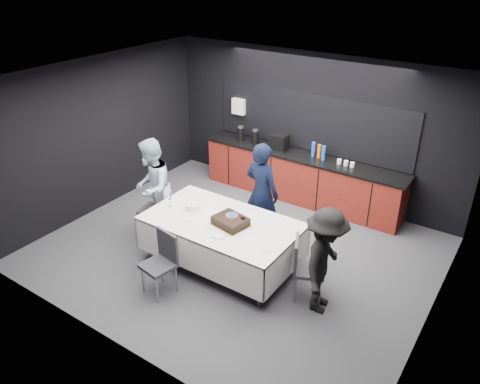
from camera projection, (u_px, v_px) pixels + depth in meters
The scene contains 18 objects.
ground at pixel (237, 251), 7.66m from camera, with size 6.00×6.00×0.00m, color #45454A.
room_shell at pixel (236, 145), 6.80m from camera, with size 6.04×5.04×2.82m.
kitchenette at pixel (300, 173), 9.05m from camera, with size 4.10×0.64×2.05m.
party_table at pixel (222, 229), 7.07m from camera, with size 2.32×1.32×0.78m.
cake_assembly at pixel (231, 221), 6.87m from camera, with size 0.58×0.50×0.16m.
plate_stack at pixel (193, 206), 7.30m from camera, with size 0.24×0.24×0.10m, color white.
loose_plate_near at pixel (189, 219), 7.03m from camera, with size 0.18×0.18×0.01m, color white.
loose_plate_right_a at pixel (271, 232), 6.71m from camera, with size 0.22×0.22×0.01m, color white.
loose_plate_right_b at pixel (265, 248), 6.35m from camera, with size 0.18×0.18×0.01m, color white.
loose_plate_far at pixel (248, 210), 7.29m from camera, with size 0.18×0.18×0.01m, color white.
fork_pile at pixel (219, 236), 6.60m from camera, with size 0.17×0.11×0.03m, color white.
champagne_flute at pixel (169, 197), 7.32m from camera, with size 0.06×0.06×0.22m.
chair_left at pixel (157, 206), 7.89m from camera, with size 0.49×0.49×0.92m.
chair_right at pixel (304, 264), 6.44m from camera, with size 0.56×0.56×0.92m.
chair_near at pixel (162, 258), 6.57m from camera, with size 0.49×0.49×0.92m.
person_center at pixel (262, 192), 7.64m from camera, with size 0.63×0.41×1.72m, color black.
person_left at pixel (152, 187), 7.84m from camera, with size 0.82×0.64×1.69m, color #A6C0D1.
person_right at pixel (325, 261), 6.11m from camera, with size 0.99×0.57×1.53m, color black.
Camera 1 is at (3.60, -5.23, 4.39)m, focal length 35.00 mm.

